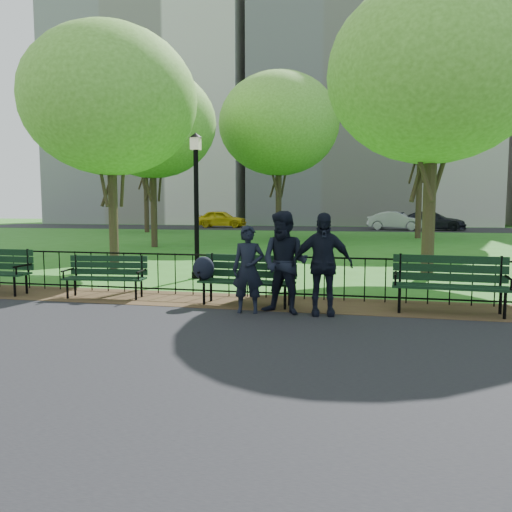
% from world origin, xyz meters
% --- Properties ---
extents(ground, '(120.00, 120.00, 0.00)m').
position_xyz_m(ground, '(0.00, 0.00, 0.00)').
color(ground, '#2C6A1C').
extents(asphalt_path, '(60.00, 9.20, 0.01)m').
position_xyz_m(asphalt_path, '(0.00, -3.40, 0.01)').
color(asphalt_path, black).
rests_on(asphalt_path, ground).
extents(dirt_strip, '(60.00, 1.60, 0.01)m').
position_xyz_m(dirt_strip, '(0.00, 1.50, 0.01)').
color(dirt_strip, '#332114').
rests_on(dirt_strip, ground).
extents(far_street, '(70.00, 9.00, 0.01)m').
position_xyz_m(far_street, '(0.00, 35.00, 0.01)').
color(far_street, black).
rests_on(far_street, ground).
extents(iron_fence, '(24.06, 0.06, 1.00)m').
position_xyz_m(iron_fence, '(0.00, 2.00, 0.50)').
color(iron_fence, black).
rests_on(iron_fence, ground).
extents(apartment_west, '(22.00, 15.00, 26.00)m').
position_xyz_m(apartment_west, '(-22.00, 48.00, 13.00)').
color(apartment_west, beige).
rests_on(apartment_west, ground).
extents(apartment_mid, '(24.00, 15.00, 30.00)m').
position_xyz_m(apartment_mid, '(2.00, 48.00, 15.00)').
color(apartment_mid, '#B4B0A4').
rests_on(apartment_mid, ground).
extents(park_bench_main, '(2.00, 0.70, 1.05)m').
position_xyz_m(park_bench_main, '(-0.77, 1.19, 0.65)').
color(park_bench_main, black).
rests_on(park_bench_main, ground).
extents(park_bench_left_a, '(1.72, 0.69, 0.95)m').
position_xyz_m(park_bench_left_a, '(-3.47, 1.36, 0.55)').
color(park_bench_left_a, black).
rests_on(park_bench_left_a, ground).
extents(park_bench_right_a, '(2.00, 0.74, 1.12)m').
position_xyz_m(park_bench_right_a, '(3.28, 1.30, 0.64)').
color(park_bench_right_a, black).
rests_on(park_bench_right_a, ground).
extents(lamppost, '(0.34, 0.34, 3.81)m').
position_xyz_m(lamppost, '(-2.57, 4.49, 2.08)').
color(lamppost, black).
rests_on(lamppost, ground).
extents(tree_near_w, '(5.22, 5.22, 7.27)m').
position_xyz_m(tree_near_w, '(-5.76, 5.95, 5.05)').
color(tree_near_w, '#2D2116').
rests_on(tree_near_w, ground).
extents(tree_near_e, '(5.58, 5.58, 7.77)m').
position_xyz_m(tree_near_e, '(3.45, 6.11, 5.39)').
color(tree_near_e, '#2D2116').
rests_on(tree_near_e, ground).
extents(tree_mid_w, '(5.89, 5.89, 8.21)m').
position_xyz_m(tree_mid_w, '(-7.91, 13.79, 5.70)').
color(tree_mid_w, '#2D2116').
rests_on(tree_mid_w, ground).
extents(tree_far_c, '(6.61, 6.61, 9.21)m').
position_xyz_m(tree_far_c, '(-2.99, 19.50, 6.40)').
color(tree_far_c, '#2D2116').
rests_on(tree_far_c, ground).
extents(tree_far_e, '(8.96, 8.96, 12.49)m').
position_xyz_m(tree_far_e, '(4.85, 23.18, 8.67)').
color(tree_far_e, '#2D2116').
rests_on(tree_far_e, ground).
extents(tree_far_w, '(8.60, 8.60, 11.99)m').
position_xyz_m(tree_far_w, '(-13.96, 26.10, 8.33)').
color(tree_far_w, '#2D2116').
rests_on(tree_far_w, ground).
extents(person_left, '(0.61, 0.44, 1.56)m').
position_xyz_m(person_left, '(-0.23, 0.52, 0.79)').
color(person_left, black).
rests_on(person_left, asphalt_path).
extents(person_mid, '(0.97, 0.66, 1.82)m').
position_xyz_m(person_mid, '(0.42, 0.56, 0.92)').
color(person_mid, black).
rests_on(person_mid, asphalt_path).
extents(person_right, '(1.10, 0.58, 1.79)m').
position_xyz_m(person_right, '(1.07, 0.63, 0.91)').
color(person_right, black).
rests_on(person_right, asphalt_path).
extents(taxi, '(4.57, 1.90, 1.55)m').
position_xyz_m(taxi, '(-10.90, 35.06, 0.79)').
color(taxi, yellow).
rests_on(taxi, far_street).
extents(sedan_silver, '(4.73, 2.64, 1.48)m').
position_xyz_m(sedan_silver, '(4.19, 33.43, 0.75)').
color(sedan_silver, '#989A9F').
rests_on(sedan_silver, far_street).
extents(sedan_dark, '(5.33, 2.78, 1.48)m').
position_xyz_m(sedan_dark, '(6.91, 33.56, 0.75)').
color(sedan_dark, black).
rests_on(sedan_dark, far_street).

